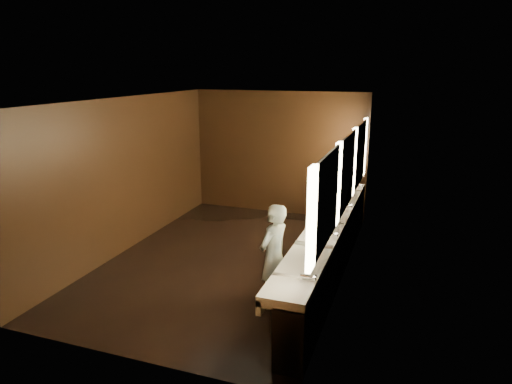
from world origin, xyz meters
TOP-DOWN VIEW (x-y plane):
  - floor at (0.00, 0.00)m, footprint 6.00×6.00m
  - ceiling at (0.00, 0.00)m, footprint 4.00×6.00m
  - wall_back at (0.00, 3.00)m, footprint 4.00×0.02m
  - wall_front at (0.00, -3.00)m, footprint 4.00×0.02m
  - wall_left at (-2.00, 0.00)m, footprint 0.02×6.00m
  - wall_right at (2.00, 0.00)m, footprint 0.02×6.00m
  - sink_counter at (1.79, 0.00)m, footprint 0.55×5.40m
  - mirror_band at (1.98, -0.00)m, footprint 0.06×5.03m
  - person at (1.20, -1.25)m, footprint 0.52×0.64m
  - trash_bin at (1.58, -1.89)m, footprint 0.46×0.46m

SIDE VIEW (x-z plane):
  - floor at x=0.00m, z-range 0.00..0.00m
  - trash_bin at x=1.58m, z-range 0.00..0.61m
  - sink_counter at x=1.79m, z-range -0.01..1.00m
  - person at x=1.20m, z-range 0.00..1.51m
  - wall_back at x=0.00m, z-range 0.00..2.80m
  - wall_front at x=0.00m, z-range 0.00..2.80m
  - wall_left at x=-2.00m, z-range 0.00..2.80m
  - wall_right at x=2.00m, z-range 0.00..2.80m
  - mirror_band at x=1.98m, z-range 1.17..2.32m
  - ceiling at x=0.00m, z-range 2.79..2.81m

